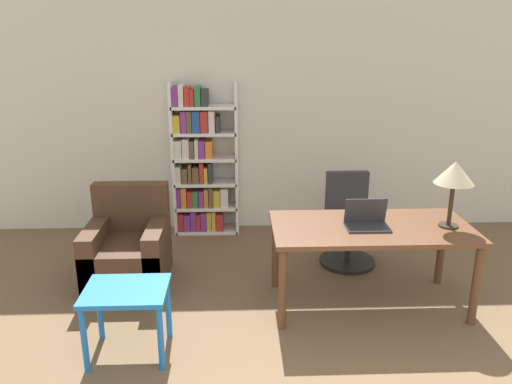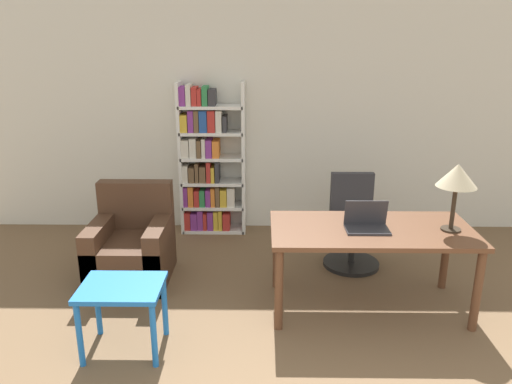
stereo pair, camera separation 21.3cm
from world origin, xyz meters
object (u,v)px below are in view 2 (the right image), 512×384
object	(u,v)px
office_chair	(352,227)
side_table_blue	(122,297)
table_lamp	(457,177)
bookshelf	(207,164)
laptop	(367,223)
desk	(371,238)
armchair	(132,249)

from	to	relation	value
office_chair	side_table_blue	xyz separation A→B (m)	(-1.96, -1.54, 0.04)
table_lamp	bookshelf	size ratio (longest dim) A/B	0.32
bookshelf	office_chair	bearing A→B (deg)	-29.51
side_table_blue	laptop	bearing A→B (deg)	18.27
table_lamp	bookshelf	xyz separation A→B (m)	(-2.22, 1.82, -0.37)
side_table_blue	bookshelf	xyz separation A→B (m)	(0.38, 2.44, 0.38)
bookshelf	desk	bearing A→B (deg)	-48.49
armchair	bookshelf	world-z (taller)	bookshelf
table_lamp	armchair	world-z (taller)	table_lamp
office_chair	side_table_blue	world-z (taller)	office_chair
side_table_blue	armchair	xyz separation A→B (m)	(-0.24, 1.18, -0.15)
armchair	office_chair	bearing A→B (deg)	9.26
desk	table_lamp	bearing A→B (deg)	-3.29
table_lamp	side_table_blue	bearing A→B (deg)	-166.60
desk	side_table_blue	xyz separation A→B (m)	(-1.96, -0.66, -0.20)
laptop	armchair	world-z (taller)	laptop
laptop	side_table_blue	size ratio (longest dim) A/B	0.59
desk	office_chair	size ratio (longest dim) A/B	1.79
laptop	armchair	size ratio (longest dim) A/B	0.39
desk	armchair	distance (m)	2.28
office_chair	bookshelf	distance (m)	1.86
side_table_blue	bookshelf	size ratio (longest dim) A/B	0.34
table_lamp	side_table_blue	xyz separation A→B (m)	(-2.60, -0.62, -0.75)
desk	office_chair	xyz separation A→B (m)	(0.00, 0.89, -0.25)
table_lamp	armchair	distance (m)	3.03
side_table_blue	table_lamp	bearing A→B (deg)	13.40
office_chair	bookshelf	world-z (taller)	bookshelf
side_table_blue	armchair	bearing A→B (deg)	101.32
table_lamp	side_table_blue	world-z (taller)	table_lamp
desk	office_chair	distance (m)	0.92
desk	armchair	xyz separation A→B (m)	(-2.19, 0.53, -0.35)
desk	side_table_blue	size ratio (longest dim) A/B	2.82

